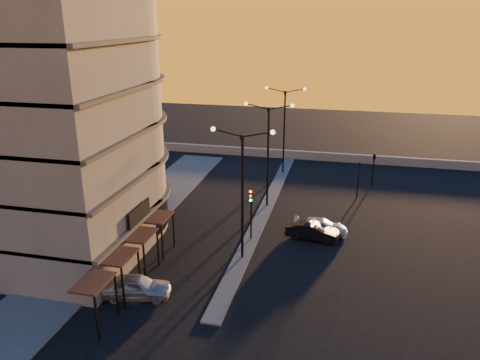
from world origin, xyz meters
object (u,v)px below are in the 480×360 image
at_px(traffic_light_main, 251,206).
at_px(car_hatchback, 136,287).
at_px(car_wagon, 321,227).
at_px(streetlamp_mid, 268,147).
at_px(car_sedan, 312,231).

xyz_separation_m(traffic_light_main, car_hatchback, (-5.24, -9.22, -2.15)).
height_order(traffic_light_main, car_hatchback, traffic_light_main).
bearing_deg(car_wagon, streetlamp_mid, 45.75).
relative_size(traffic_light_main, car_sedan, 1.04).
bearing_deg(car_hatchback, traffic_light_main, -41.74).
bearing_deg(car_hatchback, car_wagon, -53.84).
bearing_deg(streetlamp_mid, car_hatchback, -107.79).
bearing_deg(streetlamp_mid, car_wagon, -41.94).
bearing_deg(streetlamp_mid, traffic_light_main, -90.00).
xyz_separation_m(traffic_light_main, car_wagon, (5.18, 2.47, -2.27)).
bearing_deg(streetlamp_mid, car_sedan, -51.09).
xyz_separation_m(car_hatchback, car_wagon, (10.43, 11.69, -0.12)).
bearing_deg(car_wagon, car_hatchback, 135.97).
distance_m(traffic_light_main, car_hatchback, 10.82).
distance_m(streetlamp_mid, car_wagon, 8.56).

